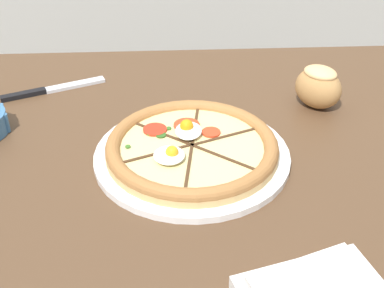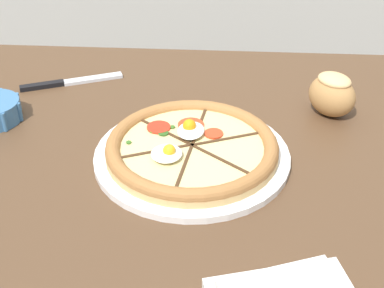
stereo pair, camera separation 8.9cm
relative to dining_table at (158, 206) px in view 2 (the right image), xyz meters
name	(u,v)px [view 2 (the right image)]	position (x,y,z in m)	size (l,w,h in m)	color
dining_table	(158,206)	(0.00, 0.00, 0.00)	(1.23, 0.90, 0.77)	#513823
pizza	(192,149)	(0.06, 0.00, 0.13)	(0.33, 0.33, 0.05)	white
bread_piece_near	(332,94)	(0.31, 0.17, 0.15)	(0.12, 0.12, 0.08)	#B27F47
knife_main	(71,82)	(-0.21, 0.26, 0.11)	(0.21, 0.10, 0.01)	silver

